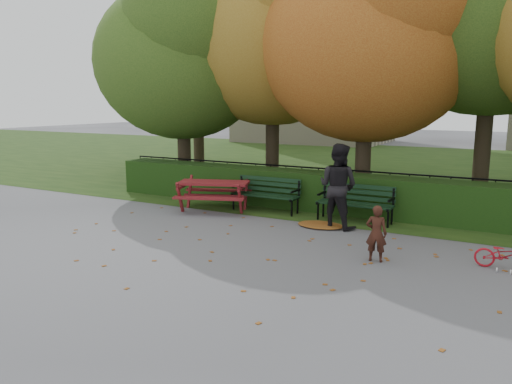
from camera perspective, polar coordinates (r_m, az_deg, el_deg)
The scene contains 17 objects.
ground at distance 9.40m, azimuth -2.13°, elevation -7.29°, with size 90.00×90.00×0.00m, color slate.
grass_strip at distance 22.36m, azimuth 16.50°, elevation 2.61°, with size 90.00×90.00×0.00m, color #1B3611.
building_left at distance 36.63m, azimuth 6.86°, elevation 17.56°, with size 10.00×7.00×15.00m, color beige.
hedge at distance 13.24m, azimuth 7.83°, elevation 0.03°, with size 13.00×0.90×1.00m, color black.
iron_fence at distance 13.98m, azimuth 9.00°, elevation 0.69°, with size 14.00×0.04×1.02m.
tree_a at distance 16.57m, azimuth -8.08°, elevation 16.03°, with size 5.88×5.60×7.48m.
tree_b at distance 16.27m, azimuth 2.73°, elevation 19.37°, with size 6.72×6.40×8.79m.
tree_c at distance 14.30m, azimuth 13.76°, elevation 18.00°, with size 6.30×6.00×8.00m.
tree_f at distance 20.79m, azimuth -6.39°, elevation 18.14°, with size 6.93×6.60×9.19m.
bench_left at distance 13.04m, azimuth 1.23°, elevation 0.06°, with size 1.80×0.57×0.88m.
bench_right at distance 12.15m, azimuth 11.34°, elevation -0.91°, with size 1.80×0.57×0.88m.
picnic_table at distance 13.12m, azimuth -4.85°, elevation 0.45°, with size 2.20×1.99×0.88m.
leaf_pile at distance 11.61m, azimuth 7.40°, elevation -3.74°, with size 1.09×0.76×0.08m, color brown.
leaf_scatter at distance 9.65m, azimuth -1.21°, elevation -6.79°, with size 9.00×5.70×0.01m, color brown, non-canonical shape.
child at distance 9.20m, azimuth 13.59°, elevation -4.62°, with size 0.38×0.25×1.03m, color #381A12.
adult at distance 11.37m, azimuth 9.35°, elevation 0.67°, with size 0.94×0.73×1.93m, color black.
bicycle at distance 9.56m, azimuth 26.67°, elevation -6.46°, with size 0.35×1.00×0.53m, color #AF101C.
Camera 1 is at (4.58, -7.70, 2.84)m, focal length 35.00 mm.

